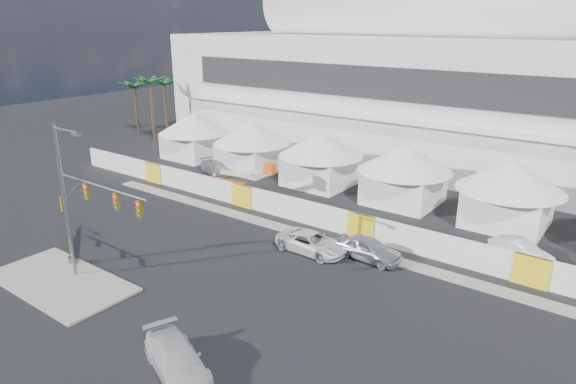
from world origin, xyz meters
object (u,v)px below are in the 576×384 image
Objects in this scene: pickup_curb at (312,243)px; lot_car_c at (214,168)px; sedan_silver at (368,248)px; boom_lift at (233,184)px; streetlight_median at (66,192)px; pickup_near at (176,359)px; lot_car_a at (521,251)px; traffic_mast at (82,214)px.

pickup_curb is 22.01m from lot_car_c.
boom_lift is at bearing 75.57° from sedan_silver.
lot_car_c is 24.75m from streetlight_median.
pickup_near is 1.10× the size of lot_car_c.
streetlight_median is at bearing -134.47° from lot_car_c.
sedan_silver is 0.94× the size of pickup_near.
pickup_curb is 14.73m from boom_lift.
pickup_curb is (-3.77, -1.38, -0.08)m from sedan_silver.
lot_car_a is 25.75m from boom_lift.
lot_car_a is at bearing -4.41° from boom_lift.
sedan_silver is at bearing -87.96° from lot_car_c.
streetlight_median is at bearing 141.71° from pickup_curb.
sedan_silver is 0.49× the size of streetlight_median.
streetlight_median is (9.51, -22.26, 5.17)m from lot_car_c.
lot_car_a reaches higher than lot_car_c.
pickup_near is 0.52× the size of streetlight_median.
sedan_silver reaches higher than lot_car_c.
traffic_mast is (-13.88, -12.69, 3.32)m from sedan_silver.
streetlight_median is at bearing 135.87° from sedan_silver.
streetlight_median is (0.04, -0.91, 1.70)m from traffic_mast.
pickup_near is 13.65m from streetlight_median.
lot_car_c is at bearing 71.03° from sedan_silver.
pickup_curb is at bearing 48.22° from traffic_mast.
pickup_near is at bearing -116.19° from lot_car_c.
streetlight_median reaches higher than lot_car_c.
sedan_silver is 1.04× the size of lot_car_c.
pickup_curb is 1.21× the size of lot_car_a.
sedan_silver is 10.54m from lot_car_a.
pickup_near is 0.57× the size of traffic_mast.
sedan_silver is 1.10× the size of lot_car_a.
sedan_silver reaches higher than lot_car_a.
lot_car_c is at bearing 64.06° from pickup_curb.
pickup_near reaches higher than lot_car_a.
boom_lift is (-3.24, 17.54, -3.17)m from traffic_mast.
lot_car_a is at bearing -57.59° from pickup_curb.
sedan_silver is 4.01m from pickup_curb.
lot_car_c is 0.47× the size of streetlight_median.
streetlight_median is (-13.84, -13.60, 5.02)m from sedan_silver.
traffic_mast reaches higher than lot_car_c.
boom_lift is at bearing 100.47° from traffic_mast.
boom_lift is at bearing 113.62° from lot_car_a.
traffic_mast is (-22.47, -18.80, 3.41)m from lot_car_a.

